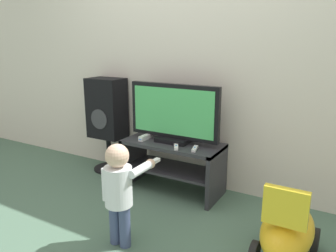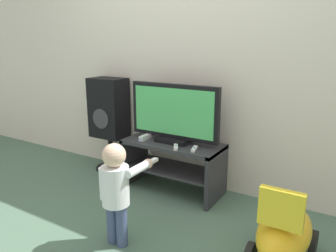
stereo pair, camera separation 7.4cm
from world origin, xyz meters
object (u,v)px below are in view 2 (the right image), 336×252
Objects in this scene: remote_primary at (194,149)px; remote_secondary at (176,147)px; television at (174,114)px; ride_on_toy at (284,233)px; game_console at (146,137)px; speaker_tower at (109,111)px; child at (117,186)px.

remote_primary and remote_secondary have the same top height.
television reaches higher than ride_on_toy.
remote_primary is at bearing -5.30° from game_console.
game_console reaches higher than remote_secondary.
ride_on_toy is (1.37, -0.49, -0.27)m from game_console.
remote_primary is at bearing -23.25° from television.
remote_secondary is 0.13× the size of speaker_tower.
child is at bearing -83.40° from television.
remote_primary is 1.03× the size of remote_secondary.
remote_primary is (0.53, -0.05, -0.01)m from game_console.
child is (0.11, -0.92, -0.30)m from television.
game_console is 1.29× the size of remote_primary.
game_console is (-0.26, -0.07, -0.23)m from television.
ride_on_toy is at bearing -18.41° from speaker_tower.
game_console is 0.24× the size of child.
game_console reaches higher than remote_primary.
speaker_tower is at bearing 173.80° from television.
television is 1.20× the size of child.
remote_primary is 0.19× the size of child.
game_console is 1.33× the size of remote_secondary.
speaker_tower is (-0.58, 0.16, 0.16)m from game_console.
remote_primary is 0.99m from ride_on_toy.
child is 1.17× the size of ride_on_toy.
remote_secondary is (0.11, -0.15, -0.25)m from television.
game_console is 0.53m from remote_primary.
remote_primary is at bearing 78.85° from child.
remote_secondary is 0.21× the size of ride_on_toy.
child reaches higher than remote_secondary.
game_console is at bearing -15.13° from speaker_tower.
remote_secondary is at bearing -14.33° from speaker_tower.
television reaches higher than remote_primary.
speaker_tower reaches higher than remote_primary.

